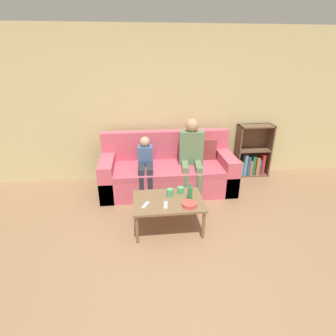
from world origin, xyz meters
TOP-DOWN VIEW (x-y plane):
  - ground_plane at (0.00, 0.00)m, footprint 22.00×22.00m
  - wall_back at (0.00, 2.69)m, footprint 12.00×0.06m
  - couch at (0.01, 2.13)m, footprint 2.20×0.90m
  - bookshelf at (1.65, 2.54)m, footprint 0.63×0.28m
  - coffee_table at (-0.11, 1.00)m, footprint 0.90×0.63m
  - person_adult at (0.39, 2.04)m, footprint 0.42×0.66m
  - person_child at (-0.37, 1.98)m, footprint 0.25×0.63m
  - cup_near at (0.08, 1.15)m, footprint 0.08×0.08m
  - cup_far at (-0.07, 1.11)m, footprint 0.08×0.08m
  - tv_remote_0 at (-0.40, 0.88)m, footprint 0.12×0.17m
  - tv_remote_1 at (-0.16, 0.85)m, footprint 0.07×0.17m
  - snack_bowl at (0.14, 0.83)m, footprint 0.18×0.18m
  - bottle at (0.17, 1.00)m, footprint 0.06×0.06m

SIDE VIEW (x-z plane):
  - ground_plane at x=0.00m, z-range 0.00..0.00m
  - couch at x=0.01m, z-range -0.16..0.78m
  - bookshelf at x=1.65m, z-range -0.12..0.85m
  - coffee_table at x=-0.11m, z-range 0.17..0.58m
  - tv_remote_0 at x=-0.40m, z-range 0.42..0.44m
  - tv_remote_1 at x=-0.16m, z-range 0.42..0.44m
  - snack_bowl at x=0.14m, z-range 0.42..0.46m
  - cup_near at x=0.08m, z-range 0.42..0.51m
  - cup_far at x=-0.07m, z-range 0.42..0.52m
  - bottle at x=0.17m, z-range 0.40..0.62m
  - person_child at x=-0.37m, z-range 0.07..1.01m
  - person_adult at x=0.39m, z-range 0.10..1.31m
  - wall_back at x=0.00m, z-range 0.00..2.60m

